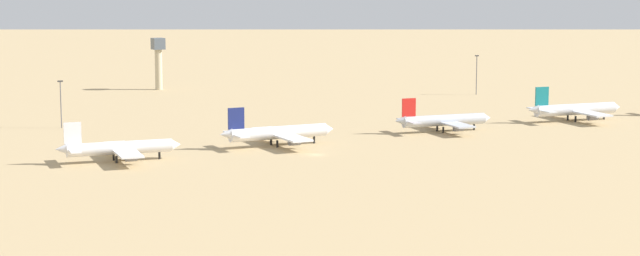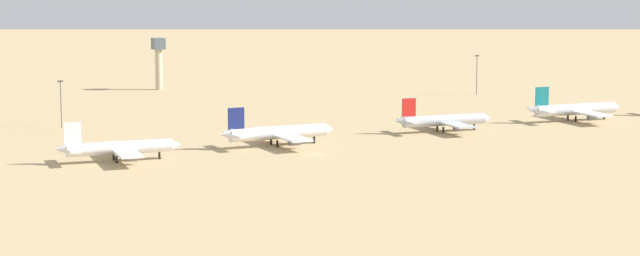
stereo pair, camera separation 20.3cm
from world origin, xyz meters
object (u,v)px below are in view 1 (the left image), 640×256
parked_jet_white_2 (118,148)px  control_tower (158,59)px  parked_jet_navy_3 (277,133)px  parked_jet_teal_5 (575,109)px  light_pole_mid (477,72)px  parked_jet_red_4 (443,120)px  light_pole_east (61,101)px

parked_jet_white_2 → control_tower: bearing=74.4°
parked_jet_navy_3 → parked_jet_teal_5: 116.95m
light_pole_mid → control_tower: bearing=144.1°
parked_jet_navy_3 → parked_jet_red_4: bearing=3.2°
parked_jet_white_2 → parked_jet_red_4: parked_jet_red_4 is taller
parked_jet_white_2 → parked_jet_navy_3: 50.93m
parked_jet_teal_5 → control_tower: bearing=126.0°
parked_jet_teal_5 → light_pole_mid: (18.93, 85.26, 5.57)m
light_pole_mid → light_pole_east: bearing=-174.3°
light_pole_mid → light_pole_east: light_pole_mid is taller
parked_jet_navy_3 → control_tower: (21.70, 169.68, 9.86)m
parked_jet_white_2 → parked_jet_navy_3: size_ratio=0.93×
parked_jet_red_4 → control_tower: 172.98m
parked_jet_navy_3 → light_pole_mid: light_pole_mid is taller
parked_jet_white_2 → light_pole_mid: (186.64, 91.17, 5.92)m
parked_jet_teal_5 → light_pole_mid: light_pole_mid is taller
parked_jet_white_2 → light_pole_mid: 207.80m
control_tower → parked_jet_white_2: bearing=-112.6°
parked_jet_white_2 → light_pole_east: size_ratio=2.18×
control_tower → light_pole_east: 122.74m
parked_jet_navy_3 → light_pole_mid: size_ratio=2.21×
control_tower → parked_jet_navy_3: bearing=-97.3°
parked_jet_teal_5 → light_pole_east: size_ratio=2.38×
control_tower → parked_jet_red_4: bearing=-76.8°
parked_jet_navy_3 → light_pole_mid: (135.87, 87.09, 5.65)m
parked_jet_white_2 → parked_jet_red_4: 112.03m
parked_jet_teal_5 → light_pole_mid: bearing=83.9°
light_pole_mid → light_pole_east: 184.83m
parked_jet_teal_5 → control_tower: 193.23m
parked_jet_red_4 → light_pole_mid: 113.75m
light_pole_east → parked_jet_navy_3: bearing=-55.1°
parked_jet_navy_3 → parked_jet_red_4: 61.14m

